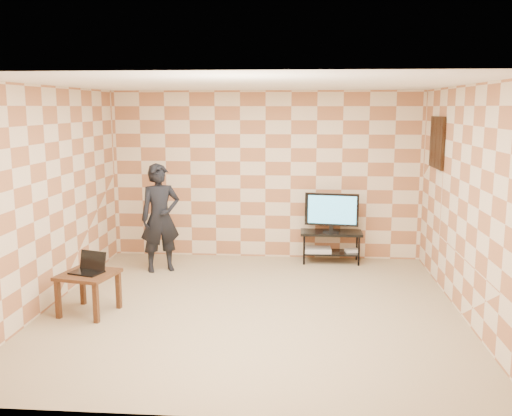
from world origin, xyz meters
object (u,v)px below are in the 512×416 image
Objects in this scene: tv at (332,211)px; side_table at (88,280)px; tv_stand at (331,240)px; person at (160,218)px.

tv reaches higher than side_table.
tv_stand is 1.15× the size of tv.
person is at bearing -165.62° from tv.
tv is at bearing -82.53° from tv_stand.
side_table is (-3.00, -2.52, -0.43)m from tv.
tv is 2.66m from person.
tv is at bearing 40.05° from side_table.
side_table is at bearing -139.95° from tv.
tv_stand is at bearing 40.09° from side_table.
side_table is at bearing -128.82° from person.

